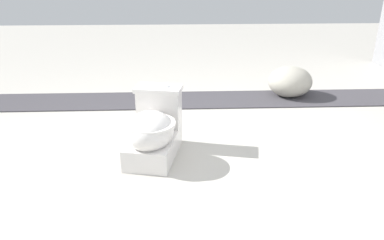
{
  "coord_description": "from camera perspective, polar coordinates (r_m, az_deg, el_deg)",
  "views": [
    {
      "loc": [
        2.57,
        -0.01,
        1.41
      ],
      "look_at": [
        -0.07,
        0.1,
        0.3
      ],
      "focal_mm": 35.0,
      "sensor_mm": 36.0,
      "label": 1
    }
  ],
  "objects": [
    {
      "name": "toilet",
      "position": [
        2.9,
        -5.95,
        -1.58
      ],
      "size": [
        0.69,
        0.49,
        0.52
      ],
      "rotation": [
        0.0,
        0.0,
        -0.2
      ],
      "color": "white",
      "rests_on": "ground"
    },
    {
      "name": "gravel_strip",
      "position": [
        4.19,
        4.67,
        3.14
      ],
      "size": [
        0.56,
        8.0,
        0.01
      ],
      "primitive_type": "cube",
      "color": "#423F44",
      "rests_on": "ground"
    },
    {
      "name": "boulder_near",
      "position": [
        4.4,
        14.72,
        5.68
      ],
      "size": [
        0.58,
        0.61,
        0.34
      ],
      "primitive_type": "ellipsoid",
      "rotation": [
        0.0,
        0.0,
        1.85
      ],
      "color": "#ADA899",
      "rests_on": "ground"
    },
    {
      "name": "ground_plane",
      "position": [
        2.93,
        -1.97,
        -6.02
      ],
      "size": [
        14.0,
        14.0,
        0.0
      ],
      "primitive_type": "plane",
      "color": "#B7B2A8"
    }
  ]
}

